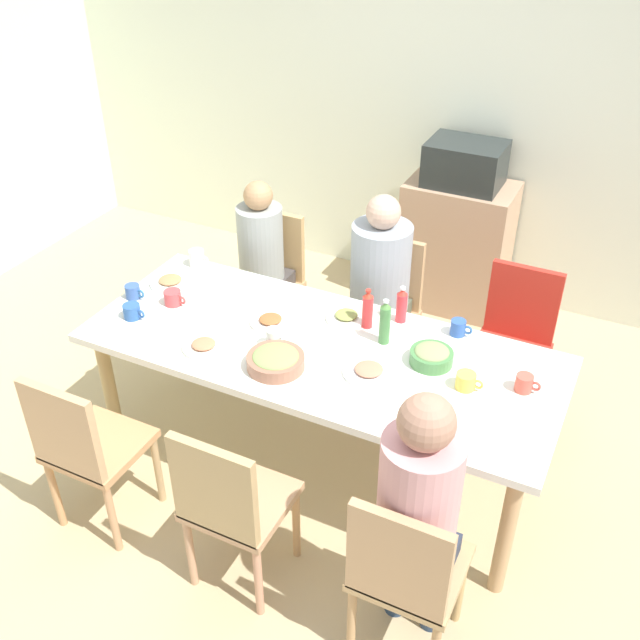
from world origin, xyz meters
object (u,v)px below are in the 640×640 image
(plate_2, at_px, (346,317))
(bottle_0, at_px, (385,323))
(dining_table, at_px, (320,359))
(bottle_2, at_px, (368,310))
(cup_3, at_px, (173,298))
(side_cabinet, at_px, (456,246))
(chair_2, at_px, (85,445))
(cup_4, at_px, (274,338))
(plate_1, at_px, (271,321))
(cup_1, at_px, (525,383))
(bottle_1, at_px, (402,305))
(cup_0, at_px, (133,292))
(cup_7, at_px, (466,381))
(chair_1, at_px, (405,571))
(plate_0, at_px, (170,282))
(plate_4, at_px, (204,346))
(plate_3, at_px, (369,371))
(person_4, at_px, (260,258))
(cup_2, at_px, (459,328))
(cup_6, at_px, (132,311))
(chair_4, at_px, (269,275))
(microwave, at_px, (465,164))
(person_1, at_px, (418,508))
(chair_3, at_px, (514,338))
(chair_5, at_px, (383,305))
(bowl_0, at_px, (432,356))
(bowl_1, at_px, (276,360))
(person_5, at_px, (379,278))
(chair_0, at_px, (230,502))

(plate_2, distance_m, bottle_0, 0.28)
(dining_table, bearing_deg, bottle_2, 61.56)
(cup_3, xyz_separation_m, side_cabinet, (0.98, 1.84, -0.35))
(chair_2, height_order, cup_4, chair_2)
(plate_1, bearing_deg, bottle_2, 22.78)
(cup_1, relative_size, bottle_1, 0.57)
(cup_0, height_order, cup_7, cup_7)
(chair_1, bearing_deg, plate_0, 150.20)
(plate_4, bearing_deg, plate_3, 11.94)
(person_4, xyz_separation_m, side_cabinet, (0.89, 1.09, -0.23))
(cup_2, xyz_separation_m, bottle_0, (-0.30, -0.22, 0.07))
(cup_6, distance_m, bottle_1, 1.35)
(cup_3, bearing_deg, bottle_0, 8.63)
(person_4, xyz_separation_m, plate_2, (0.78, -0.48, 0.09))
(chair_4, bearing_deg, cup_1, -23.49)
(plate_3, distance_m, bottle_1, 0.47)
(bottle_0, xyz_separation_m, microwave, (-0.13, 1.67, 0.17))
(person_4, bearing_deg, person_1, -44.38)
(plate_2, bearing_deg, chair_1, -55.97)
(chair_4, xyz_separation_m, bottle_2, (0.90, -0.59, 0.35))
(bottle_2, bearing_deg, cup_0, -166.41)
(chair_3, relative_size, chair_5, 1.00)
(chair_3, bearing_deg, bowl_0, -108.54)
(side_cabinet, bearing_deg, plate_0, -123.60)
(chair_2, relative_size, cup_1, 8.00)
(person_1, height_order, bowl_1, person_1)
(cup_2, height_order, cup_7, cup_2)
(chair_2, bearing_deg, cup_2, 42.66)
(chair_2, bearing_deg, dining_table, 47.68)
(chair_3, xyz_separation_m, person_4, (-1.53, -0.09, 0.17))
(cup_4, height_order, cup_7, cup_4)
(bottle_0, xyz_separation_m, bottle_2, (-0.12, 0.09, -0.01))
(cup_6, relative_size, bottle_0, 0.51)
(chair_1, distance_m, cup_3, 1.84)
(bottle_2, bearing_deg, cup_2, 17.18)
(dining_table, distance_m, plate_4, 0.56)
(plate_2, bearing_deg, plate_4, -133.72)
(chair_4, bearing_deg, person_5, -6.64)
(chair_5, height_order, bowl_0, chair_5)
(chair_0, distance_m, bowl_0, 1.12)
(bowl_0, distance_m, cup_4, 0.74)
(cup_2, bearing_deg, chair_5, 140.92)
(cup_1, relative_size, side_cabinet, 0.12)
(person_4, distance_m, bottle_0, 1.19)
(plate_1, xyz_separation_m, plate_2, (0.32, 0.20, 0.00))
(person_4, distance_m, bottle_2, 1.04)
(plate_4, distance_m, cup_0, 0.62)
(chair_0, xyz_separation_m, bottle_0, (0.26, 1.00, 0.36))
(chair_4, distance_m, plate_3, 1.43)
(chair_0, distance_m, bottle_1, 1.29)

